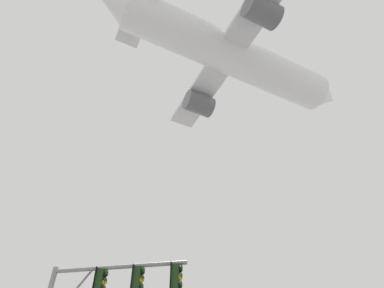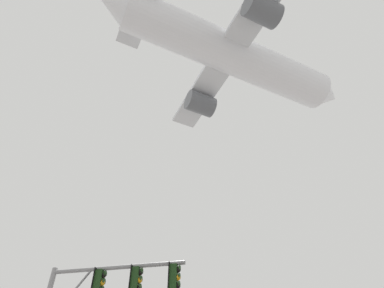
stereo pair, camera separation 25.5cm
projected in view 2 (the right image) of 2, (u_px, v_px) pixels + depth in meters
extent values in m
cylinder|color=gray|center=(118.00, 267.00, 12.52)|extent=(5.08, 0.64, 0.15)
cube|color=#193814|center=(174.00, 278.00, 11.87)|extent=(0.29, 0.34, 0.90)
cylinder|color=#193814|center=(174.00, 264.00, 12.21)|extent=(0.05, 0.05, 0.12)
cube|color=black|center=(170.00, 278.00, 11.89)|extent=(0.07, 0.46, 1.04)
sphere|color=black|center=(178.00, 270.00, 12.03)|extent=(0.20, 0.20, 0.20)
cylinder|color=#193814|center=(180.00, 268.00, 12.06)|extent=(0.06, 0.21, 0.21)
sphere|color=orange|center=(178.00, 278.00, 11.85)|extent=(0.20, 0.20, 0.20)
cylinder|color=#193814|center=(180.00, 276.00, 11.88)|extent=(0.06, 0.21, 0.21)
sphere|color=black|center=(177.00, 286.00, 11.66)|extent=(0.20, 0.20, 0.20)
cylinder|color=#193814|center=(179.00, 284.00, 11.69)|extent=(0.06, 0.21, 0.21)
cube|color=#193814|center=(135.00, 281.00, 12.07)|extent=(0.29, 0.34, 0.90)
cylinder|color=#193814|center=(137.00, 266.00, 12.40)|extent=(0.05, 0.05, 0.12)
cube|color=black|center=(132.00, 281.00, 12.09)|extent=(0.07, 0.46, 1.04)
sphere|color=black|center=(140.00, 273.00, 12.23)|extent=(0.20, 0.20, 0.20)
cylinder|color=#193814|center=(142.00, 271.00, 12.26)|extent=(0.06, 0.21, 0.21)
sphere|color=orange|center=(139.00, 281.00, 12.04)|extent=(0.20, 0.20, 0.20)
cylinder|color=#193814|center=(141.00, 279.00, 12.07)|extent=(0.06, 0.21, 0.21)
cylinder|color=#193814|center=(140.00, 287.00, 11.89)|extent=(0.06, 0.21, 0.21)
cube|color=#193814|center=(98.00, 283.00, 12.26)|extent=(0.29, 0.34, 0.90)
cylinder|color=#193814|center=(101.00, 269.00, 12.60)|extent=(0.05, 0.05, 0.12)
cube|color=black|center=(95.00, 283.00, 12.28)|extent=(0.07, 0.46, 1.04)
sphere|color=black|center=(103.00, 275.00, 12.42)|extent=(0.20, 0.20, 0.20)
cylinder|color=#193814|center=(105.00, 274.00, 12.45)|extent=(0.06, 0.21, 0.21)
sphere|color=orange|center=(102.00, 283.00, 12.24)|extent=(0.20, 0.20, 0.20)
cylinder|color=#193814|center=(104.00, 281.00, 12.27)|extent=(0.06, 0.21, 0.21)
cylinder|color=white|center=(232.00, 54.00, 37.99)|extent=(23.50, 16.41, 4.40)
cone|color=white|center=(326.00, 95.00, 42.45)|extent=(4.73, 5.13, 4.18)
cone|color=white|center=(113.00, 4.00, 33.58)|extent=(4.27, 4.61, 3.74)
cube|color=silver|center=(227.00, 56.00, 37.34)|extent=(14.53, 21.61, 0.49)
cylinder|color=#595B60|center=(200.00, 104.00, 40.89)|extent=(4.10, 3.81, 2.47)
cylinder|color=#595B60|center=(262.00, 10.00, 32.04)|extent=(4.10, 3.81, 2.47)
cube|color=navy|center=(143.00, 4.00, 36.15)|extent=(3.47, 2.25, 5.22)
cube|color=silver|center=(139.00, 12.00, 34.70)|extent=(6.34, 8.35, 0.27)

